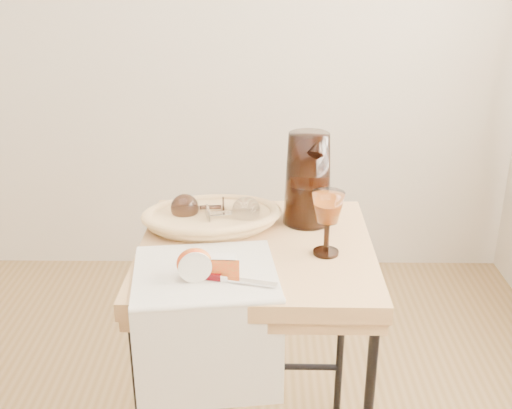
# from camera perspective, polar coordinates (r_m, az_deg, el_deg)

# --- Properties ---
(side_table) EXTENTS (0.61, 0.61, 0.76)m
(side_table) POSITION_cam_1_polar(r_m,az_deg,el_deg) (1.82, 0.01, -14.52)
(side_table) COLOR olive
(side_table) RESTS_ON floor
(tea_towel) EXTENTS (0.37, 0.34, 0.01)m
(tea_towel) POSITION_cam_1_polar(r_m,az_deg,el_deg) (1.48, -4.65, -6.17)
(tea_towel) COLOR white
(tea_towel) RESTS_ON side_table
(bread_basket) EXTENTS (0.37, 0.28, 0.05)m
(bread_basket) POSITION_cam_1_polar(r_m,az_deg,el_deg) (1.71, -4.01, -1.34)
(bread_basket) COLOR tan
(bread_basket) RESTS_ON side_table
(goblet_lying_a) EXTENTS (0.13, 0.09, 0.08)m
(goblet_lying_a) POSITION_cam_1_polar(r_m,az_deg,el_deg) (1.72, -4.99, -0.27)
(goblet_lying_a) COLOR #442D23
(goblet_lying_a) RESTS_ON bread_basket
(goblet_lying_b) EXTENTS (0.14, 0.11, 0.08)m
(goblet_lying_b) POSITION_cam_1_polar(r_m,az_deg,el_deg) (1.68, -2.40, -0.73)
(goblet_lying_b) COLOR white
(goblet_lying_b) RESTS_ON bread_basket
(pitcher) EXTENTS (0.25, 0.30, 0.29)m
(pitcher) POSITION_cam_1_polar(r_m,az_deg,el_deg) (1.71, 4.73, 2.35)
(pitcher) COLOR black
(pitcher) RESTS_ON side_table
(wine_goblet) EXTENTS (0.09, 0.09, 0.17)m
(wine_goblet) POSITION_cam_1_polar(r_m,az_deg,el_deg) (1.54, 6.49, -1.71)
(wine_goblet) COLOR white
(wine_goblet) RESTS_ON side_table
(apple_half) EXTENTS (0.09, 0.06, 0.08)m
(apple_half) POSITION_cam_1_polar(r_m,az_deg,el_deg) (1.44, -5.63, -5.33)
(apple_half) COLOR #D80800
(apple_half) RESTS_ON tea_towel
(apple_wedge) EXTENTS (0.07, 0.04, 0.05)m
(apple_wedge) POSITION_cam_1_polar(r_m,az_deg,el_deg) (1.45, -3.26, -5.60)
(apple_wedge) COLOR silver
(apple_wedge) RESTS_ON tea_towel
(table_knife) EXTENTS (0.20, 0.07, 0.02)m
(table_knife) POSITION_cam_1_polar(r_m,az_deg,el_deg) (1.43, -2.53, -6.67)
(table_knife) COLOR silver
(table_knife) RESTS_ON tea_towel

